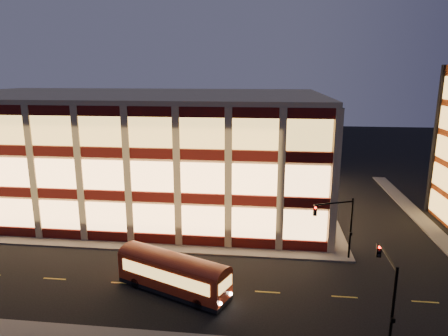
# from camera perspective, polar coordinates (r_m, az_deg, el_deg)

# --- Properties ---
(ground) EXTENTS (200.00, 200.00, 0.00)m
(ground) POSITION_cam_1_polar(r_m,az_deg,el_deg) (41.95, -16.53, -11.15)
(ground) COLOR black
(ground) RESTS_ON ground
(sidewalk_office_south) EXTENTS (54.00, 2.00, 0.15)m
(sidewalk_office_south) POSITION_cam_1_polar(r_m,az_deg,el_deg) (43.96, -19.68, -10.12)
(sidewalk_office_south) COLOR #514F4C
(sidewalk_office_south) RESTS_ON ground
(sidewalk_office_east) EXTENTS (2.00, 30.00, 0.15)m
(sidewalk_office_east) POSITION_cam_1_polar(r_m,az_deg,el_deg) (55.03, 13.86, -4.96)
(sidewalk_office_east) COLOR #514F4C
(sidewalk_office_east) RESTS_ON ground
(sidewalk_tower_west) EXTENTS (2.00, 30.00, 0.15)m
(sidewalk_tower_west) POSITION_cam_1_polar(r_m,az_deg,el_deg) (57.48, 24.84, -5.05)
(sidewalk_tower_west) COLOR #514F4C
(sidewalk_tower_west) RESTS_ON ground
(sidewalk_near) EXTENTS (100.00, 2.00, 0.15)m
(sidewalk_near) POSITION_cam_1_polar(r_m,az_deg,el_deg) (31.93, -26.23, -20.20)
(sidewalk_near) COLOR #514F4C
(sidewalk_near) RESTS_ON ground
(office_building) EXTENTS (50.45, 30.45, 14.50)m
(office_building) POSITION_cam_1_polar(r_m,az_deg,el_deg) (55.97, -13.04, 2.98)
(office_building) COLOR tan
(office_building) RESTS_ON ground
(traffic_signal_far) EXTENTS (3.79, 1.87, 6.00)m
(traffic_signal_far) POSITION_cam_1_polar(r_m,az_deg,el_deg) (37.93, 15.99, -7.05)
(traffic_signal_far) COLOR black
(traffic_signal_far) RESTS_ON ground
(traffic_signal_near) EXTENTS (0.32, 4.45, 6.00)m
(traffic_signal_near) POSITION_cam_1_polar(r_m,az_deg,el_deg) (28.14, 22.32, -14.97)
(traffic_signal_near) COLOR black
(traffic_signal_near) RESTS_ON ground
(trolley_bus) EXTENTS (9.65, 5.94, 3.21)m
(trolley_bus) POSITION_cam_1_polar(r_m,az_deg,el_deg) (32.78, -7.28, -14.44)
(trolley_bus) COLOR maroon
(trolley_bus) RESTS_ON ground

